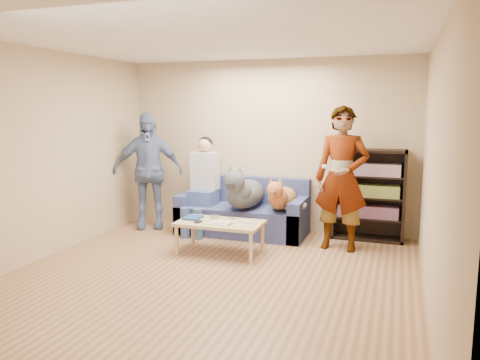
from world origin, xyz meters
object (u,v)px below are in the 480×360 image
at_px(person_standing_left, 148,171).
at_px(coffee_table, 220,225).
at_px(notebook_blue, 193,218).
at_px(camera_silver, 215,217).
at_px(person_standing_right, 342,179).
at_px(bookshelf, 369,193).
at_px(dog_gray, 244,192).
at_px(dog_tan, 281,197).
at_px(sofa, 244,214).
at_px(person_seated, 203,181).

xyz_separation_m(person_standing_left, coffee_table, (1.55, -0.89, -0.53)).
height_order(notebook_blue, camera_silver, camera_silver).
bearing_deg(person_standing_right, coffee_table, -151.03).
relative_size(notebook_blue, bookshelf, 0.20).
bearing_deg(camera_silver, bookshelf, 32.21).
relative_size(notebook_blue, coffee_table, 0.24).
relative_size(person_standing_left, camera_silver, 16.43).
xyz_separation_m(person_standing_right, bookshelf, (0.32, 0.61, -0.27)).
bearing_deg(dog_gray, dog_tan, 8.39).
distance_m(notebook_blue, sofa, 1.10).
bearing_deg(person_seated, person_standing_left, -176.58).
relative_size(camera_silver, dog_gray, 0.09).
bearing_deg(notebook_blue, sofa, 70.41).
bearing_deg(coffee_table, camera_silver, 135.00).
bearing_deg(sofa, dog_gray, -71.19).
bearing_deg(person_standing_right, sofa, 169.05).
bearing_deg(dog_gray, person_standing_left, 177.74).
height_order(notebook_blue, bookshelf, bookshelf).
bearing_deg(notebook_blue, person_standing_right, 19.40).
bearing_deg(camera_silver, notebook_blue, -165.96).
relative_size(dog_gray, coffee_table, 1.16).
distance_m(person_standing_left, camera_silver, 1.69).
xyz_separation_m(dog_tan, coffee_table, (-0.59, -0.91, -0.24)).
height_order(sofa, dog_tan, dog_tan).
bearing_deg(bookshelf, notebook_blue, -149.85).
distance_m(dog_tan, bookshelf, 1.24).
relative_size(notebook_blue, dog_gray, 0.20).
height_order(camera_silver, dog_gray, dog_gray).
xyz_separation_m(person_standing_right, dog_tan, (-0.86, 0.21, -0.34)).
bearing_deg(dog_gray, coffee_table, -93.26).
relative_size(camera_silver, sofa, 0.06).
height_order(person_standing_right, person_seated, person_standing_right).
bearing_deg(person_seated, coffee_table, -55.58).
distance_m(person_standing_right, bookshelf, 0.74).
bearing_deg(sofa, notebook_blue, -109.59).
distance_m(person_standing_left, sofa, 1.65).
relative_size(dog_gray, bookshelf, 0.98).
bearing_deg(dog_gray, person_standing_right, -5.24).
bearing_deg(person_standing_right, dog_tan, 169.53).
relative_size(person_standing_right, camera_silver, 17.34).
relative_size(person_standing_left, person_seated, 1.23).
xyz_separation_m(notebook_blue, person_seated, (-0.25, 0.90, 0.34)).
bearing_deg(bookshelf, sofa, -172.60).
bearing_deg(dog_gray, sofa, 108.81).
relative_size(camera_silver, dog_tan, 0.10).
xyz_separation_m(person_seated, dog_tan, (1.24, -0.04, -0.16)).
xyz_separation_m(camera_silver, sofa, (0.08, 0.95, -0.16)).
distance_m(dog_gray, coffee_table, 0.88).
relative_size(camera_silver, bookshelf, 0.08).
height_order(notebook_blue, coffee_table, notebook_blue).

